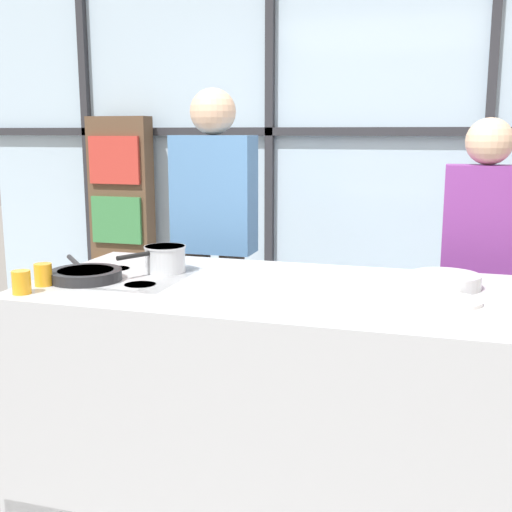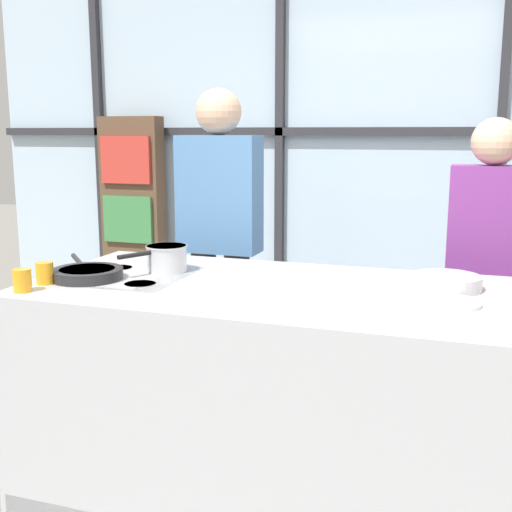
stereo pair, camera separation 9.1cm
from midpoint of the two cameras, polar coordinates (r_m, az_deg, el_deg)
The scene contains 12 objects.
ground_plane at distance 2.92m, azimuth 5.00°, elevation -20.81°, with size 18.00×18.00×0.00m, color gray.
back_window_wall at distance 4.74m, azimuth 11.90°, elevation 9.14°, with size 6.40×0.10×2.80m.
bookshelf at distance 5.21m, azimuth -10.36°, elevation 3.00°, with size 0.50×0.19×1.66m.
demo_island at distance 2.71m, azimuth 5.13°, elevation -12.48°, with size 2.26×0.99×0.92m.
spectator_far_left at distance 3.54m, azimuth -2.51°, elevation 2.42°, with size 0.45×0.25×1.77m.
spectator_center_left at distance 3.33m, azimuth 20.62°, elevation -0.32°, with size 0.39×0.22×1.60m.
frying_pan at distance 2.80m, azimuth -13.90°, elevation -1.49°, with size 0.42×0.44×0.04m.
saucepan at distance 2.88m, azimuth -7.09°, elevation -0.13°, with size 0.22×0.32×0.12m.
white_plate at distance 2.43m, azimuth 17.71°, elevation -3.98°, with size 0.23×0.23×0.01m, color white.
mixing_bowl at distance 2.66m, azimuth 17.47°, elevation -2.18°, with size 0.28×0.28×0.06m.
juice_glass_near at distance 2.64m, azimuth -19.15°, elevation -2.07°, with size 0.07×0.07×0.09m, color orange.
juice_glass_far at distance 2.75m, azimuth -17.38°, elevation -1.46°, with size 0.07×0.07×0.09m, color orange.
Camera 2 is at (0.60, -2.41, 1.54)m, focal length 45.00 mm.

